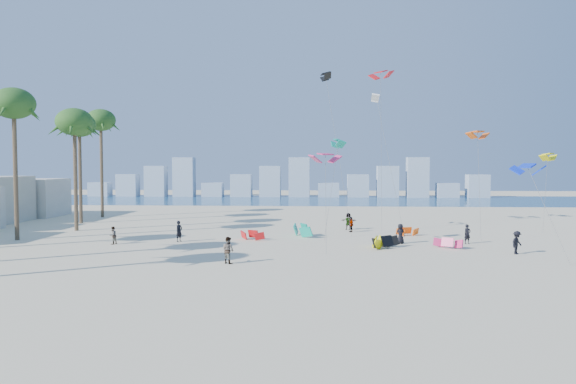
{
  "coord_description": "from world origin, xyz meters",
  "views": [
    {
      "loc": [
        5.86,
        -31.12,
        6.97
      ],
      "look_at": [
        3.0,
        16.0,
        4.5
      ],
      "focal_mm": 33.28,
      "sensor_mm": 36.0,
      "label": 1
    }
  ],
  "objects": [
    {
      "name": "flying_kites",
      "position": [
        14.33,
        21.94,
        11.21
      ],
      "size": [
        27.45,
        23.76,
        17.41
      ],
      "color": "#E53375",
      "rests_on": "ground"
    },
    {
      "name": "kitesurfers_far",
      "position": [
        10.76,
        17.94,
        0.86
      ],
      "size": [
        34.3,
        15.88,
        1.8
      ],
      "color": "black",
      "rests_on": "ground"
    },
    {
      "name": "distant_skyline",
      "position": [
        -1.19,
        82.0,
        3.09
      ],
      "size": [
        85.0,
        3.0,
        8.4
      ],
      "color": "#9EADBF",
      "rests_on": "ground"
    },
    {
      "name": "kitesurfer_mid",
      "position": [
        -0.59,
        5.7,
        0.94
      ],
      "size": [
        1.16,
        1.12,
        1.88
      ],
      "primitive_type": "imported",
      "rotation": [
        0.0,
        0.0,
        2.5
      ],
      "color": "gray",
      "rests_on": "ground"
    },
    {
      "name": "ground",
      "position": [
        0.0,
        0.0,
        0.0
      ],
      "size": [
        220.0,
        220.0,
        0.0
      ],
      "primitive_type": "plane",
      "color": "beige",
      "rests_on": "ground"
    },
    {
      "name": "grounded_kites",
      "position": [
        8.59,
        16.59,
        0.47
      ],
      "size": [
        19.46,
        10.73,
        1.1
      ],
      "color": "red",
      "rests_on": "ground"
    },
    {
      "name": "ocean",
      "position": [
        0.0,
        72.0,
        0.01
      ],
      "size": [
        220.0,
        220.0,
        0.0
      ],
      "primitive_type": "plane",
      "color": "navy",
      "rests_on": "ground"
    },
    {
      "name": "kitesurfer_near",
      "position": [
        -6.81,
        15.85,
        0.95
      ],
      "size": [
        0.74,
        0.83,
        1.9
      ],
      "primitive_type": "imported",
      "rotation": [
        0.0,
        0.0,
        1.05
      ],
      "color": "black",
      "rests_on": "ground"
    },
    {
      "name": "palm_row",
      "position": [
        -22.36,
        16.15,
        11.44
      ],
      "size": [
        9.46,
        44.8,
        14.13
      ],
      "color": "brown",
      "rests_on": "ground"
    }
  ]
}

